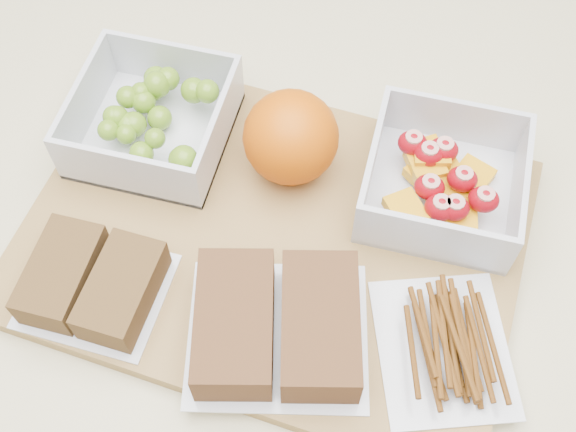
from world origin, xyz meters
The scene contains 8 objects.
counter centered at (0.00, 0.00, 0.45)m, with size 1.20×0.90×0.90m, color beige.
cutting_board centered at (0.00, 0.00, 0.91)m, with size 0.42×0.30×0.02m, color olive.
grape_container centered at (-0.13, 0.08, 0.94)m, with size 0.13×0.13×0.06m.
fruit_container centered at (0.13, 0.08, 0.94)m, with size 0.13×0.13×0.06m.
orange centered at (-0.01, 0.08, 0.96)m, with size 0.08×0.08×0.08m, color #D75805.
sandwich_bag_left centered at (-0.13, -0.09, 0.93)m, with size 0.11×0.10×0.03m.
sandwich_bag_center centered at (0.03, -0.09, 0.94)m, with size 0.17×0.15×0.04m.
pretzel_bag centered at (0.15, -0.06, 0.93)m, with size 0.14×0.15×0.03m.
Camera 1 is at (0.09, -0.29, 1.46)m, focal length 45.00 mm.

